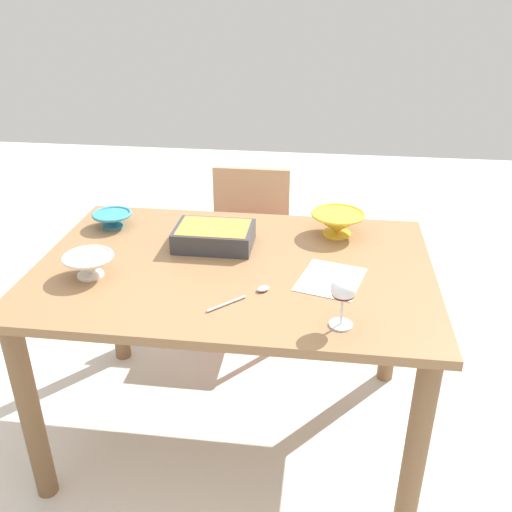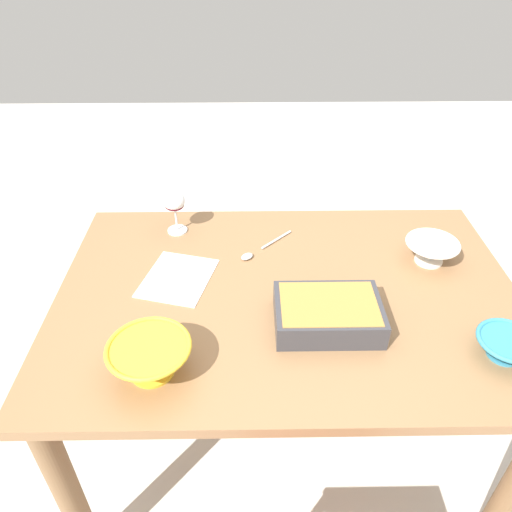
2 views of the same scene
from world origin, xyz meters
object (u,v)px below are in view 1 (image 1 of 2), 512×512
Objects in this scene: small_bowl at (89,264)px; serving_spoon at (251,294)px; napkin at (331,279)px; wine_glass at (343,293)px; casserole_dish at (214,235)px; mixing_bowl at (337,222)px; serving_bowl at (112,219)px; chair at (248,243)px; dining_table at (234,293)px.

serving_spoon is at bearing 174.05° from small_bowl.
napkin is at bearing -151.77° from serving_spoon.
wine_glass reaches higher than casserole_dish.
wine_glass is at bearing 154.49° from serving_spoon.
casserole_dish is at bearing 19.35° from mixing_bowl.
wine_glass is 0.98× the size of serving_bowl.
chair is 5.09× the size of serving_bowl.
dining_table is at bearing -11.44° from napkin.
serving_spoon is at bearing -25.51° from wine_glass.
dining_table is 5.87× the size of napkin.
mixing_bowl is at bearing -88.87° from wine_glass.
casserole_dish is at bearing -55.33° from dining_table.
dining_table is 0.26m from serving_spoon.
serving_bowl is 0.79m from serving_spoon.
chair is at bearing -92.49° from casserole_dish.
casserole_dish reaches higher than chair.
casserole_dish is (0.47, -0.48, -0.07)m from wine_glass.
wine_glass is 0.65m from mixing_bowl.
mixing_bowl is at bearing -177.45° from serving_bowl.
wine_glass reaches higher than napkin.
dining_table is 0.85m from chair.
chair is at bearing -69.23° from wine_glass.
dining_table is 6.66× the size of mixing_bowl.
small_bowl is 1.08× the size of serving_bowl.
small_bowl reaches higher than chair.
wine_glass reaches higher than serving_bowl.
mixing_bowl is (-0.36, -0.30, 0.17)m from dining_table.
serving_spoon reaches higher than napkin.
serving_spoon is (-0.16, 1.03, 0.32)m from chair.
serving_bowl is (0.90, 0.04, -0.02)m from mixing_bowl.
mixing_bowl is 1.22× the size of small_bowl.
chair is 2.78× the size of casserole_dish.
mixing_bowl is at bearing -160.65° from casserole_dish.
dining_table is at bearing 124.67° from casserole_dish.
serving_bowl reaches higher than chair.
napkin is (-0.25, -0.14, -0.01)m from serving_spoon.
serving_bowl is at bearing -15.32° from casserole_dish.
serving_spoon is (0.28, -0.14, -0.11)m from wine_glass.
casserole_dish is (0.03, 0.69, 0.36)m from chair.
dining_table is 0.50m from mixing_bowl.
small_bowl is at bearing 67.49° from chair.
chair is at bearing -85.29° from dining_table.
casserole_dish reaches higher than serving_spoon.
dining_table is 8.14× the size of small_bowl.
small_bowl is 0.72× the size of napkin.
serving_spoon is (0.27, 0.51, -0.04)m from mixing_bowl.
chair reaches higher than napkin.
small_bowl is (0.47, 0.15, 0.16)m from dining_table.
serving_spoon is 0.77× the size of napkin.
mixing_bowl reaches higher than serving_spoon.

